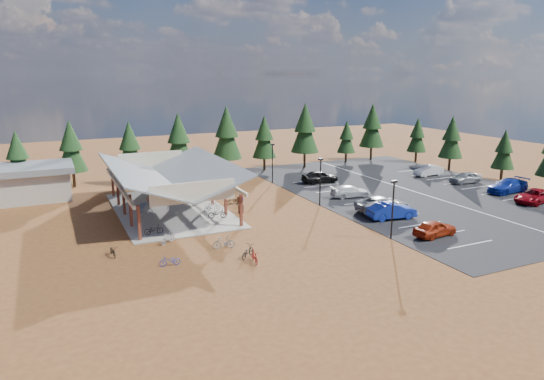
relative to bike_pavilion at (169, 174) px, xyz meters
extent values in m
plane|color=brown|center=(10.00, -7.00, -3.82)|extent=(140.00, 140.00, 0.00)
cube|color=black|center=(28.50, -4.00, -3.80)|extent=(27.00, 44.00, 0.04)
cube|color=gray|center=(0.00, 0.00, -3.77)|extent=(10.60, 18.60, 0.10)
cube|color=#542118|center=(-4.60, -8.40, -2.22)|extent=(0.25, 0.25, 3.00)
cube|color=#542118|center=(-4.60, -4.20, -2.22)|extent=(0.25, 0.25, 3.00)
cube|color=#542118|center=(-4.60, 0.00, -2.22)|extent=(0.25, 0.25, 3.00)
cube|color=#542118|center=(-4.60, 4.20, -2.22)|extent=(0.25, 0.25, 3.00)
cube|color=#542118|center=(-4.60, 8.40, -2.22)|extent=(0.25, 0.25, 3.00)
cube|color=#542118|center=(4.60, -8.40, -2.22)|extent=(0.25, 0.25, 3.00)
cube|color=#542118|center=(4.60, -4.20, -2.22)|extent=(0.25, 0.25, 3.00)
cube|color=#542118|center=(4.60, 0.00, -2.22)|extent=(0.25, 0.25, 3.00)
cube|color=#542118|center=(4.60, 4.20, -2.22)|extent=(0.25, 0.25, 3.00)
cube|color=#542118|center=(4.60, 8.40, -2.22)|extent=(0.25, 0.25, 3.00)
cube|color=beige|center=(-5.00, 0.00, -0.72)|extent=(0.22, 18.00, 0.35)
cube|color=beige|center=(5.00, 0.00, -0.72)|extent=(0.22, 18.00, 0.35)
cube|color=slate|center=(-2.90, 0.00, 0.18)|extent=(5.85, 19.40, 2.13)
cube|color=slate|center=(2.90, 0.00, 0.18)|extent=(5.85, 19.40, 2.13)
cube|color=beige|center=(0.00, -9.00, 0.08)|extent=(7.50, 0.15, 1.80)
cube|color=beige|center=(0.00, 9.00, 0.08)|extent=(7.50, 0.15, 1.80)
cube|color=#ADA593|center=(-14.00, 11.00, -2.22)|extent=(10.00, 6.00, 3.20)
cube|color=slate|center=(-14.00, 11.00, -0.27)|extent=(11.00, 7.00, 0.70)
cylinder|color=black|center=(15.00, -17.00, -1.32)|extent=(0.14, 0.14, 5.00)
cube|color=black|center=(15.00, -17.00, 1.23)|extent=(0.50, 0.25, 0.18)
cylinder|color=black|center=(15.00, -5.00, -1.32)|extent=(0.14, 0.14, 5.00)
cube|color=black|center=(15.00, -5.00, 1.23)|extent=(0.50, 0.25, 0.18)
cylinder|color=black|center=(15.00, 7.00, -1.32)|extent=(0.14, 0.14, 5.00)
cube|color=black|center=(15.00, 7.00, 1.23)|extent=(0.50, 0.25, 0.18)
cylinder|color=#49271A|center=(6.26, -4.13, -3.37)|extent=(0.60, 0.60, 0.90)
cylinder|color=#49271A|center=(7.40, -0.93, -3.37)|extent=(0.60, 0.60, 0.90)
cylinder|color=#382314|center=(-14.22, 14.53, -2.91)|extent=(0.36, 0.36, 1.83)
cone|color=#173213|center=(-14.22, 14.53, 0.21)|extent=(3.23, 3.23, 4.40)
cone|color=#173213|center=(-14.22, 14.53, 2.04)|extent=(2.49, 2.49, 3.30)
cylinder|color=#382314|center=(-8.35, 15.50, -2.80)|extent=(0.36, 0.36, 2.04)
cone|color=#173213|center=(-8.35, 15.50, 0.67)|extent=(3.59, 3.59, 4.90)
cone|color=#173213|center=(-8.35, 15.50, 2.71)|extent=(2.78, 2.78, 3.68)
cylinder|color=#382314|center=(-1.55, 14.06, -2.84)|extent=(0.36, 0.36, 1.97)
cone|color=#173213|center=(-1.55, 14.06, 0.52)|extent=(3.47, 3.47, 4.74)
cone|color=#173213|center=(-1.55, 14.06, 2.49)|extent=(2.68, 2.68, 3.55)
cylinder|color=#382314|center=(4.77, 14.19, -2.73)|extent=(0.36, 0.36, 2.18)
cone|color=#173213|center=(4.77, 14.19, 0.98)|extent=(3.84, 3.84, 5.24)
cone|color=#173213|center=(4.77, 14.19, 3.16)|extent=(2.97, 2.97, 3.93)
cylinder|color=#382314|center=(11.58, 14.57, -2.65)|extent=(0.36, 0.36, 2.34)
cone|color=#173213|center=(11.58, 14.57, 1.33)|extent=(4.13, 4.13, 5.63)
cone|color=#173213|center=(11.58, 14.57, 3.68)|extent=(3.19, 3.19, 4.22)
cylinder|color=#382314|center=(17.57, 15.28, -2.84)|extent=(0.36, 0.36, 1.97)
cone|color=#173213|center=(17.57, 15.28, 0.50)|extent=(3.46, 3.46, 4.72)
cone|color=#173213|center=(17.57, 15.28, 2.47)|extent=(2.67, 2.67, 3.54)
cylinder|color=#382314|center=(24.08, 14.95, -2.64)|extent=(0.36, 0.36, 2.36)
cone|color=#173213|center=(24.08, 14.95, 1.38)|extent=(4.16, 4.16, 5.67)
cone|color=#173213|center=(24.08, 14.95, 3.74)|extent=(3.22, 3.22, 4.26)
cylinder|color=#382314|center=(32.07, 15.80, -3.00)|extent=(0.36, 0.36, 1.64)
cone|color=#173213|center=(32.07, 15.80, -0.22)|extent=(2.89, 2.89, 3.93)
cone|color=#173213|center=(32.07, 15.80, 1.42)|extent=(2.23, 2.23, 2.95)
cylinder|color=#382314|center=(37.07, 15.99, -2.69)|extent=(0.36, 0.36, 2.26)
cone|color=#173213|center=(37.07, 15.99, 1.15)|extent=(3.98, 3.98, 5.42)
cone|color=#173213|center=(37.07, 15.99, 3.40)|extent=(3.07, 3.07, 4.07)
cylinder|color=#382314|center=(43.25, -4.31, -2.99)|extent=(0.36, 0.36, 1.66)
cone|color=#173213|center=(43.25, -4.31, -0.17)|extent=(2.93, 2.93, 3.99)
cone|color=#173213|center=(43.25, -4.31, 1.50)|extent=(2.26, 2.26, 2.99)
cylinder|color=#382314|center=(42.13, 3.82, -2.85)|extent=(0.36, 0.36, 1.95)
cone|color=#173213|center=(42.13, 3.82, 0.47)|extent=(3.43, 3.43, 4.68)
cone|color=#173213|center=(42.13, 3.82, 2.42)|extent=(2.65, 2.65, 3.51)
cylinder|color=#382314|center=(42.42, 11.32, -2.96)|extent=(0.36, 0.36, 1.74)
cone|color=#173213|center=(42.42, 11.32, 0.00)|extent=(3.06, 3.06, 4.17)
cone|color=#173213|center=(42.42, 11.32, 1.73)|extent=(2.36, 2.36, 3.13)
imported|color=black|center=(-3.24, -7.44, -3.29)|extent=(1.65, 0.58, 0.87)
imported|color=gray|center=(-2.82, -1.20, -3.25)|extent=(1.62, 0.57, 0.95)
imported|color=navy|center=(-2.08, 1.78, -3.30)|extent=(1.72, 1.00, 0.85)
imported|color=maroon|center=(-0.89, 4.29, -3.27)|extent=(1.55, 0.60, 0.91)
imported|color=black|center=(3.42, -5.12, -3.25)|extent=(1.91, 1.11, 0.95)
imported|color=gray|center=(3.68, -2.71, -3.19)|extent=(1.82, 0.65, 1.07)
imported|color=#1C4798|center=(1.06, 1.17, -3.29)|extent=(1.70, 0.66, 0.88)
imported|color=maroon|center=(3.26, 5.45, -3.18)|extent=(1.86, 0.75, 1.08)
imported|color=black|center=(-7.16, -11.15, -3.38)|extent=(0.72, 1.72, 0.88)
imported|color=gray|center=(-2.63, -10.03, -3.35)|extent=(1.56, 1.26, 0.95)
imported|color=#1830A1|center=(-3.60, -14.89, -3.42)|extent=(1.56, 0.63, 0.81)
imported|color=maroon|center=(2.28, -16.99, -3.34)|extent=(0.66, 1.66, 0.97)
imported|color=black|center=(2.21, -15.79, -3.33)|extent=(1.82, 1.74, 0.98)
imported|color=gray|center=(1.24, -13.15, -3.28)|extent=(1.88, 0.91, 1.09)
imported|color=navy|center=(8.13, 0.52, -3.38)|extent=(0.78, 1.74, 0.89)
imported|color=black|center=(6.61, -0.72, -3.42)|extent=(1.58, 0.70, 0.80)
imported|color=#A0280D|center=(18.84, -18.10, -3.07)|extent=(4.33, 2.10, 1.42)
imported|color=#142A96|center=(18.77, -12.30, -2.98)|extent=(5.04, 2.30, 1.60)
imported|color=#93949A|center=(19.51, -10.08, -2.97)|extent=(6.01, 3.10, 1.62)
imported|color=silver|center=(19.97, -3.43, -3.11)|extent=(4.84, 2.55, 1.34)
imported|color=black|center=(20.63, 4.56, -2.98)|extent=(4.87, 2.24, 1.62)
imported|color=maroon|center=(36.88, -14.01, -3.05)|extent=(5.65, 3.38, 1.47)
imported|color=#12299B|center=(38.21, -9.49, -2.97)|extent=(5.77, 2.72, 1.63)
imported|color=gray|center=(37.60, -3.59, -3.05)|extent=(4.36, 1.88, 1.46)
imported|color=silver|center=(36.59, 2.07, -3.05)|extent=(4.55, 1.88, 1.46)
camera|label=1|loc=(-10.94, -48.41, 9.96)|focal=32.00mm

